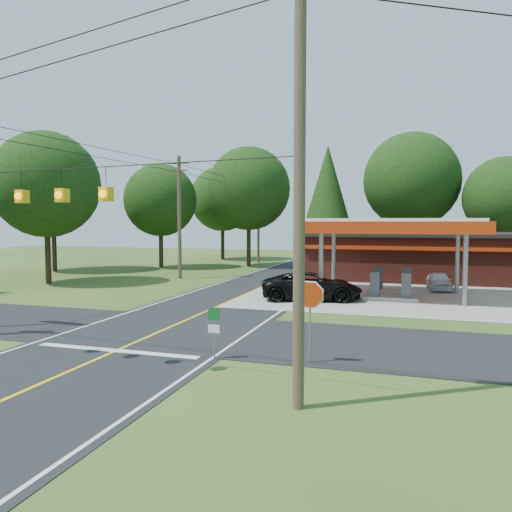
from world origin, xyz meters
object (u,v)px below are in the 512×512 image
(gas_canopy, at_px, (393,228))
(octagonal_stop_sign, at_px, (310,301))
(sedan_car, at_px, (439,281))
(suv_car, at_px, (312,286))

(gas_canopy, xyz_separation_m, octagonal_stop_sign, (-2.00, -16.01, -2.17))
(sedan_car, bearing_deg, suv_car, -142.70)
(gas_canopy, xyz_separation_m, suv_car, (-4.50, -2.88, -3.44))
(gas_canopy, distance_m, suv_car, 6.36)
(sedan_car, relative_size, octagonal_stop_sign, 1.28)
(suv_car, bearing_deg, gas_canopy, -70.43)
(suv_car, distance_m, sedan_car, 10.18)
(suv_car, height_order, octagonal_stop_sign, octagonal_stop_sign)
(sedan_car, height_order, octagonal_stop_sign, octagonal_stop_sign)
(suv_car, relative_size, sedan_car, 1.66)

